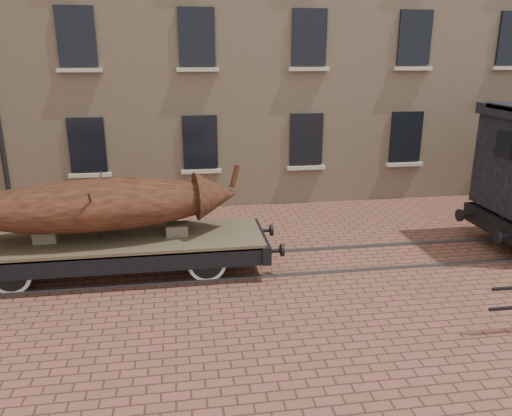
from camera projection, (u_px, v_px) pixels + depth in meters
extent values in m
plane|color=brown|center=(314.00, 261.00, 12.36)|extent=(90.00, 90.00, 0.00)
cube|color=black|center=(87.00, 145.00, 15.51)|extent=(1.10, 0.12, 1.70)
cube|color=beige|center=(90.00, 175.00, 15.73)|extent=(1.30, 0.18, 0.12)
cube|color=black|center=(200.00, 142.00, 16.01)|extent=(1.10, 0.12, 1.70)
cube|color=beige|center=(201.00, 171.00, 16.24)|extent=(1.30, 0.18, 0.12)
cube|color=black|center=(306.00, 139.00, 16.52)|extent=(1.10, 0.12, 1.70)
cube|color=beige|center=(306.00, 168.00, 16.75)|extent=(1.30, 0.18, 0.12)
cube|color=black|center=(406.00, 137.00, 17.03)|extent=(1.10, 0.12, 1.70)
cube|color=beige|center=(404.00, 164.00, 17.26)|extent=(1.30, 0.18, 0.12)
cube|color=black|center=(500.00, 134.00, 17.54)|extent=(1.10, 0.12, 1.70)
cube|color=beige|center=(497.00, 161.00, 17.76)|extent=(1.30, 0.18, 0.12)
cube|color=black|center=(76.00, 36.00, 14.55)|extent=(1.10, 0.12, 1.70)
cube|color=beige|center=(79.00, 70.00, 14.78)|extent=(1.30, 0.18, 0.12)
cube|color=black|center=(197.00, 37.00, 15.06)|extent=(1.10, 0.12, 1.70)
cube|color=beige|center=(198.00, 69.00, 15.29)|extent=(1.30, 0.18, 0.12)
cube|color=black|center=(309.00, 37.00, 15.57)|extent=(1.10, 0.12, 1.70)
cube|color=beige|center=(309.00, 69.00, 15.79)|extent=(1.30, 0.18, 0.12)
cube|color=black|center=(415.00, 38.00, 16.07)|extent=(1.10, 0.12, 1.70)
cube|color=beige|center=(413.00, 68.00, 16.30)|extent=(1.30, 0.18, 0.12)
cube|color=beige|center=(510.00, 68.00, 16.81)|extent=(1.30, 0.18, 0.12)
cube|color=#59595E|center=(322.00, 272.00, 11.67)|extent=(30.00, 0.08, 0.06)
cube|color=#59595E|center=(306.00, 249.00, 13.03)|extent=(30.00, 0.08, 0.06)
cube|color=brown|center=(114.00, 240.00, 11.41)|extent=(6.79, 1.99, 0.11)
cube|color=black|center=(109.00, 265.00, 10.61)|extent=(6.79, 0.14, 0.41)
cube|color=black|center=(119.00, 235.00, 12.35)|extent=(6.79, 0.14, 0.41)
cube|color=black|center=(260.00, 241.00, 11.97)|extent=(0.20, 2.08, 0.41)
cylinder|color=black|center=(276.00, 251.00, 11.37)|extent=(0.32, 0.09, 0.09)
cylinder|color=black|center=(282.00, 250.00, 11.39)|extent=(0.07, 0.29, 0.29)
cylinder|color=black|center=(265.00, 230.00, 12.65)|extent=(0.32, 0.09, 0.09)
cylinder|color=black|center=(271.00, 230.00, 12.67)|extent=(0.07, 0.29, 0.29)
cylinder|color=black|center=(20.00, 262.00, 11.23)|extent=(0.09, 1.72, 0.09)
cylinder|color=white|center=(10.00, 276.00, 10.56)|extent=(0.87, 0.06, 0.87)
cylinder|color=black|center=(10.00, 276.00, 10.56)|extent=(0.71, 0.09, 0.71)
cube|color=black|center=(7.00, 268.00, 10.39)|extent=(0.81, 0.07, 0.09)
cylinder|color=white|center=(29.00, 250.00, 11.91)|extent=(0.87, 0.06, 0.87)
cylinder|color=black|center=(29.00, 250.00, 11.91)|extent=(0.71, 0.09, 0.71)
cube|color=black|center=(29.00, 240.00, 11.95)|extent=(0.81, 0.07, 0.09)
cylinder|color=black|center=(205.00, 251.00, 11.84)|extent=(0.09, 1.72, 0.09)
cylinder|color=white|center=(207.00, 264.00, 11.16)|extent=(0.87, 0.06, 0.87)
cylinder|color=black|center=(207.00, 264.00, 11.16)|extent=(0.71, 0.09, 0.71)
cube|color=black|center=(207.00, 256.00, 10.99)|extent=(0.81, 0.07, 0.09)
cylinder|color=white|center=(204.00, 241.00, 12.52)|extent=(0.87, 0.06, 0.87)
cylinder|color=black|center=(204.00, 241.00, 12.52)|extent=(0.71, 0.09, 0.71)
cube|color=black|center=(203.00, 231.00, 12.56)|extent=(0.81, 0.07, 0.09)
cube|color=black|center=(115.00, 254.00, 11.52)|extent=(3.62, 0.05, 0.05)
cube|color=#7A6E4E|center=(46.00, 236.00, 11.15)|extent=(0.50, 0.45, 0.25)
cube|color=#7A6E4E|center=(177.00, 229.00, 11.57)|extent=(0.50, 0.45, 0.25)
ellipsoid|color=brown|center=(97.00, 205.00, 11.12)|extent=(5.82, 2.27, 1.14)
cone|color=brown|center=(217.00, 195.00, 11.72)|extent=(1.07, 1.16, 1.08)
cube|color=brown|center=(235.00, 176.00, 11.70)|extent=(0.24, 0.14, 0.55)
cylinder|color=#403028|center=(95.00, 217.00, 10.72)|extent=(0.05, 0.97, 1.37)
cylinder|color=#403028|center=(101.00, 204.00, 11.59)|extent=(0.05, 0.97, 1.37)
cube|color=black|center=(494.00, 224.00, 12.83)|extent=(0.23, 2.48, 0.47)
cylinder|color=black|center=(497.00, 236.00, 11.98)|extent=(0.08, 0.33, 0.33)
cylinder|color=black|center=(460.00, 215.00, 13.54)|extent=(0.08, 0.33, 0.33)
cube|color=black|center=(505.00, 145.00, 12.21)|extent=(0.08, 0.62, 0.62)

